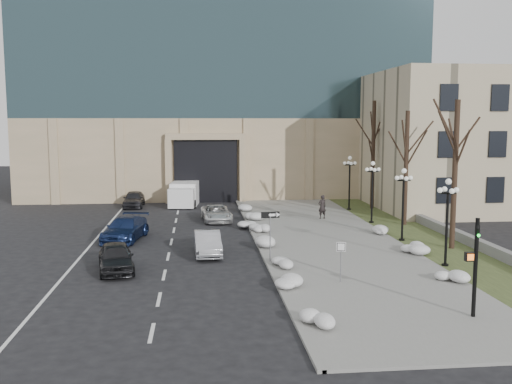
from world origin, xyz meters
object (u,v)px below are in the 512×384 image
Objects in this scene: lamppost_a at (447,210)px; car_c at (125,229)px; box_truck at (185,193)px; lamppost_b at (403,195)px; car_e at (134,199)px; car_d at (216,213)px; keep_sign at (341,254)px; lamppost_c at (372,184)px; traffic_signal at (474,270)px; lamppost_d at (350,176)px; car_b at (208,243)px; car_a at (116,257)px; one_way_sign at (273,221)px; pedestrian at (322,207)px.

car_c is at bearing 153.55° from lamppost_a.
lamppost_b is at bearing -46.13° from box_truck.
car_d is at bearing -48.93° from car_e.
lamppost_a is (6.34, 2.58, 1.56)m from keep_sign.
car_e is at bearing 150.76° from lamppost_c.
lamppost_d is at bearing 88.47° from traffic_signal.
car_b is 0.89× the size of lamppost_d.
car_d is 1.06× the size of car_e.
box_truck reaches higher than car_b.
box_truck is 1.46× the size of lamppost_d.
car_b is 19.93m from lamppost_d.
car_d is 0.96× the size of lamppost_c.
car_d is 12.14m from lamppost_c.
car_e is at bearing 104.81° from car_c.
lamppost_c is at bearing 90.00° from lamppost_a.
lamppost_d reaches higher than car_a.
one_way_sign is at bearing 168.98° from lamppost_a.
traffic_signal is (9.27, -23.17, 1.37)m from car_d.
pedestrian is 14.53m from one_way_sign.
lamppost_b is at bearing 90.00° from lamppost_a.
car_c is at bearing 134.13° from one_way_sign.
pedestrian is 22.92m from traffic_signal.
car_a is 2.31× the size of pedestrian.
lamppost_c is at bearing -29.52° from car_e.
lamppost_a is (17.32, -1.00, 2.34)m from car_a.
car_a is 17.39m from traffic_signal.
car_c is 1.13× the size of car_d.
lamppost_b reaches higher than car_c.
car_c reaches higher than car_a.
car_a is at bearing -148.83° from car_b.
box_truck reaches higher than car_c.
keep_sign is (5.31, -17.95, 0.88)m from car_d.
pedestrian is 0.91× the size of keep_sign.
keep_sign is 7.02m from lamppost_a.
car_e is 19.42m from lamppost_d.
keep_sign is 0.51× the size of traffic_signal.
lamppost_c is at bearing 32.77° from car_b.
traffic_signal is at bearing -72.82° from car_d.
car_a is 18.32m from lamppost_b.
lamppost_a is at bearing -90.00° from lamppost_c.
lamppost_c is (0.00, 6.50, 0.00)m from lamppost_b.
lamppost_b reaches higher than car_a.
car_d is 9.72m from box_truck.
keep_sign is at bearing -78.15° from car_d.
keep_sign is at bearing -106.03° from lamppost_d.
box_truck is at bearing 128.00° from lamppost_b.
car_d is 0.96× the size of lamppost_b.
car_b is 14.25m from pedestrian.
car_b is 12.96m from lamppost_b.
lamppost_a is 1.00× the size of lamppost_b.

